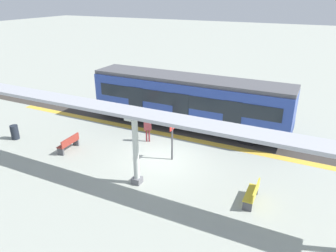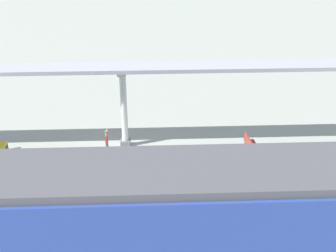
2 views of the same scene
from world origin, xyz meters
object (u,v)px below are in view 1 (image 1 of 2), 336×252
bench_near_end (253,194)px  passenger_waiting_near_edge (148,127)px  bench_mid_platform (69,143)px  trash_bin (15,132)px  train_near_carriage (189,101)px  platform_info_sign (172,138)px  canopy_pillar_second (136,150)px

bench_near_end → passenger_waiting_near_edge: bearing=-115.2°
bench_mid_platform → trash_bin: 4.16m
train_near_carriage → bench_near_end: train_near_carriage is taller
bench_mid_platform → passenger_waiting_near_edge: bearing=130.9°
bench_mid_platform → platform_info_sign: size_ratio=0.69×
bench_near_end → bench_mid_platform: bearing=-91.7°
platform_info_sign → passenger_waiting_near_edge: bearing=-121.3°
train_near_carriage → canopy_pillar_second: (7.58, 0.53, -0.03)m
platform_info_sign → canopy_pillar_second: bearing=-9.9°
platform_info_sign → passenger_waiting_near_edge: 2.75m
canopy_pillar_second → bench_mid_platform: (-1.24, -5.35, -1.36)m
passenger_waiting_near_edge → canopy_pillar_second: bearing=23.0°
train_near_carriage → platform_info_sign: (4.71, 1.03, -0.50)m
canopy_pillar_second → passenger_waiting_near_edge: bearing=-157.0°
passenger_waiting_near_edge → bench_near_end: bearing=64.8°
bench_near_end → train_near_carriage: bearing=-138.6°
canopy_pillar_second → bench_near_end: (-0.92, 5.33, -1.36)m
canopy_pillar_second → bench_near_end: canopy_pillar_second is taller
train_near_carriage → trash_bin: train_near_carriage is taller
train_near_carriage → bench_mid_platform: 8.09m
bench_mid_platform → trash_bin: trash_bin is taller
bench_mid_platform → passenger_waiting_near_edge: size_ratio=0.97×
canopy_pillar_second → bench_mid_platform: 5.66m
canopy_pillar_second → passenger_waiting_near_edge: (-4.29, -1.82, -0.82)m
trash_bin → passenger_waiting_near_edge: bearing=113.6°
platform_info_sign → bench_mid_platform: bearing=-74.3°
trash_bin → train_near_carriage: bearing=126.5°
canopy_pillar_second → passenger_waiting_near_edge: 4.74m
canopy_pillar_second → bench_mid_platform: size_ratio=2.34×
bench_near_end → passenger_waiting_near_edge: 7.93m
canopy_pillar_second → bench_near_end: 5.58m
trash_bin → passenger_waiting_near_edge: (-3.35, 7.68, 0.53)m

